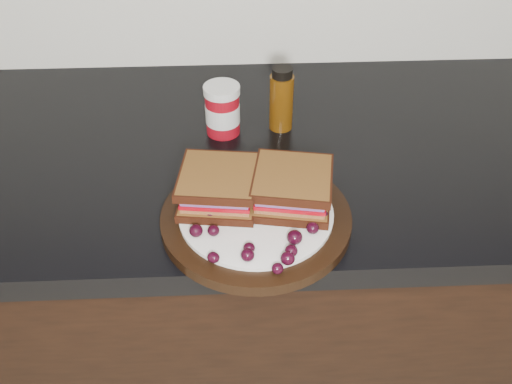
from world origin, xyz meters
TOP-DOWN VIEW (x-y plane):
  - base_cabinets at (0.00, 1.70)m, footprint 3.96×0.58m
  - countertop at (0.00, 1.70)m, footprint 3.98×0.60m
  - plate at (0.10, 1.50)m, footprint 0.28×0.28m
  - sandwich_left at (0.05, 1.53)m, footprint 0.13×0.13m
  - sandwich_right at (0.15, 1.52)m, footprint 0.13×0.13m
  - grape_0 at (0.02, 1.45)m, footprint 0.02×0.02m
  - grape_1 at (0.04, 1.45)m, footprint 0.02×0.02m
  - grape_2 at (0.04, 1.40)m, footprint 0.02×0.02m
  - grape_3 at (0.04, 1.40)m, footprint 0.02×0.02m
  - grape_4 at (0.09, 1.40)m, footprint 0.02×0.02m
  - grape_5 at (0.09, 1.42)m, footprint 0.02×0.02m
  - grape_6 at (0.12, 1.38)m, footprint 0.02×0.02m
  - grape_7 at (0.14, 1.40)m, footprint 0.02×0.02m
  - grape_8 at (0.14, 1.41)m, footprint 0.02×0.02m
  - grape_9 at (0.15, 1.43)m, footprint 0.02×0.02m
  - grape_10 at (0.18, 1.45)m, footprint 0.02×0.02m
  - grape_11 at (0.17, 1.47)m, footprint 0.02×0.02m
  - grape_12 at (0.19, 1.48)m, footprint 0.02×0.02m
  - grape_13 at (0.19, 1.51)m, footprint 0.02×0.02m
  - grape_14 at (0.18, 1.53)m, footprint 0.02×0.02m
  - grape_15 at (0.16, 1.53)m, footprint 0.02×0.02m
  - grape_16 at (0.05, 1.56)m, footprint 0.02×0.02m
  - grape_17 at (0.06, 1.54)m, footprint 0.02×0.02m
  - grape_18 at (0.03, 1.54)m, footprint 0.02×0.02m
  - grape_19 at (0.03, 1.51)m, footprint 0.02×0.02m
  - grape_20 at (0.04, 1.49)m, footprint 0.02×0.02m
  - grape_21 at (0.04, 1.48)m, footprint 0.02×0.02m
  - grape_22 at (0.04, 1.53)m, footprint 0.01×0.01m
  - grape_23 at (0.01, 1.53)m, footprint 0.02×0.02m
  - grape_24 at (0.02, 1.51)m, footprint 0.02×0.02m
  - condiment_jar at (0.05, 1.74)m, footprint 0.08×0.08m
  - oil_bottle at (0.16, 1.75)m, footprint 0.05×0.05m

SIDE VIEW (x-z plane):
  - base_cabinets at x=0.00m, z-range 0.00..0.86m
  - countertop at x=0.00m, z-range 0.86..0.90m
  - plate at x=0.10m, z-range 0.90..0.92m
  - grape_22 at x=0.04m, z-range 0.92..0.94m
  - grape_2 at x=0.04m, z-range 0.92..0.94m
  - grape_3 at x=0.04m, z-range 0.92..0.94m
  - grape_6 at x=0.12m, z-range 0.92..0.94m
  - grape_24 at x=0.02m, z-range 0.92..0.94m
  - grape_5 at x=0.09m, z-range 0.92..0.94m
  - grape_14 at x=0.18m, z-range 0.92..0.94m
  - grape_1 at x=0.04m, z-range 0.92..0.94m
  - grape_16 at x=0.05m, z-range 0.92..0.94m
  - grape_13 at x=0.19m, z-range 0.92..0.94m
  - grape_23 at x=0.01m, z-range 0.92..0.94m
  - grape_8 at x=0.14m, z-range 0.92..0.94m
  - grape_21 at x=0.04m, z-range 0.92..0.94m
  - grape_10 at x=0.18m, z-range 0.92..0.94m
  - grape_11 at x=0.17m, z-range 0.92..0.94m
  - grape_17 at x=0.06m, z-range 0.92..0.94m
  - grape_20 at x=0.04m, z-range 0.92..0.94m
  - grape_4 at x=0.09m, z-range 0.92..0.94m
  - grape_18 at x=0.03m, z-range 0.92..0.94m
  - grape_12 at x=0.19m, z-range 0.92..0.94m
  - grape_0 at x=0.02m, z-range 0.92..0.94m
  - grape_7 at x=0.14m, z-range 0.92..0.94m
  - grape_19 at x=0.03m, z-range 0.92..0.94m
  - grape_9 at x=0.15m, z-range 0.92..0.94m
  - grape_15 at x=0.16m, z-range 0.92..0.94m
  - condiment_jar at x=0.05m, z-range 0.90..0.99m
  - sandwich_left at x=0.05m, z-range 0.92..0.97m
  - sandwich_right at x=0.15m, z-range 0.92..0.98m
  - oil_bottle at x=0.16m, z-range 0.90..1.02m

